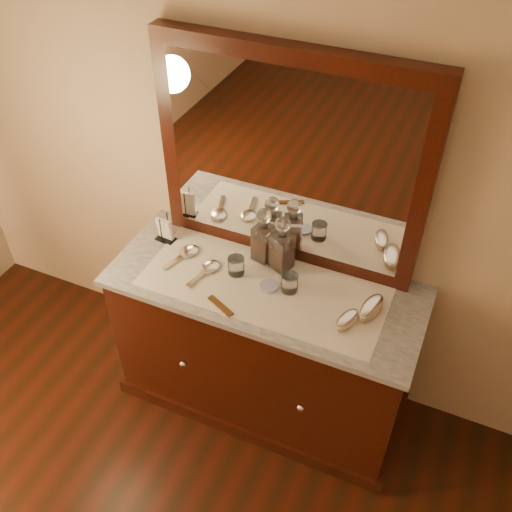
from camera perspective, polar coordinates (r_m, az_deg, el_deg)
name	(u,v)px	position (r m, az deg, el deg)	size (l,w,h in m)	color
dresser_cabinet	(264,347)	(2.89, 0.81, -9.09)	(1.40, 0.55, 0.82)	black
dresser_plinth	(263,390)	(3.18, 0.75, -13.33)	(1.46, 0.59, 0.08)	black
knob_left	(183,364)	(2.79, -7.31, -10.69)	(0.04, 0.04, 0.04)	silver
knob_right	(301,408)	(2.64, 4.49, -14.92)	(0.04, 0.04, 0.04)	silver
marble_top	(265,286)	(2.58, 0.90, -3.07)	(1.44, 0.59, 0.03)	silver
mirror_frame	(289,162)	(2.43, 3.33, 9.37)	(1.20, 0.08, 1.00)	black
mirror_glass	(286,166)	(2.41, 3.03, 8.98)	(1.06, 0.01, 0.86)	white
lace_runner	(263,287)	(2.55, 0.73, -3.09)	(1.10, 0.45, 0.00)	white
pin_dish	(269,286)	(2.54, 1.31, -3.06)	(0.08, 0.08, 0.01)	white
comb	(221,306)	(2.46, -3.58, -5.01)	(0.15, 0.03, 0.01)	brown
napkin_rack	(165,230)	(2.80, -9.12, 2.57)	(0.10, 0.07, 0.15)	black
decanter_left	(264,240)	(2.62, 0.76, 1.62)	(0.10, 0.10, 0.28)	maroon
decanter_right	(282,249)	(2.57, 2.61, 0.75)	(0.11, 0.11, 0.29)	maroon
brush_near	(347,320)	(2.41, 9.11, -6.38)	(0.10, 0.16, 0.04)	tan
brush_far	(371,308)	(2.47, 11.48, -5.13)	(0.11, 0.18, 0.05)	tan
hand_mirror_outer	(186,253)	(2.72, -7.02, 0.28)	(0.12, 0.22, 0.02)	silver
hand_mirror_inner	(208,269)	(2.63, -4.85, -1.30)	(0.10, 0.22, 0.02)	silver
tumblers	(262,274)	(2.54, 0.64, -1.83)	(0.34, 0.08, 0.09)	white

